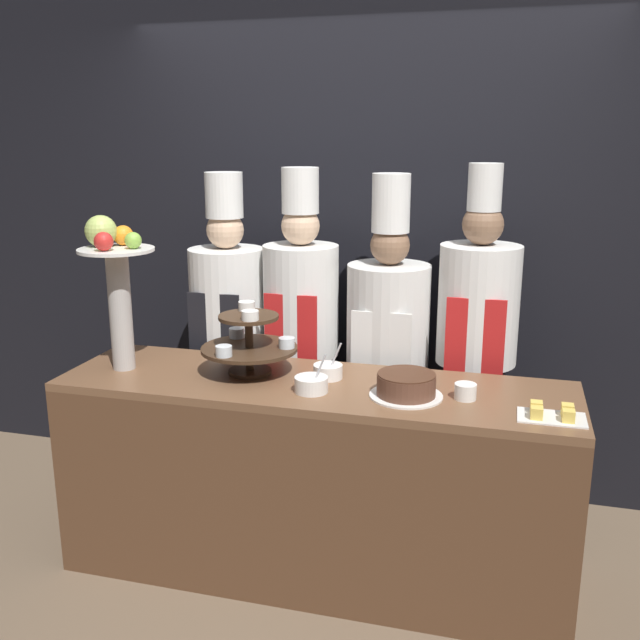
% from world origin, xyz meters
% --- Properties ---
extents(ground_plane, '(14.00, 14.00, 0.00)m').
position_xyz_m(ground_plane, '(0.00, 0.00, 0.00)').
color(ground_plane, brown).
extents(wall_back, '(10.00, 0.06, 2.80)m').
position_xyz_m(wall_back, '(0.00, 1.29, 1.40)').
color(wall_back, black).
rests_on(wall_back, ground_plane).
extents(buffet_counter, '(2.20, 0.62, 0.90)m').
position_xyz_m(buffet_counter, '(0.00, 0.31, 0.45)').
color(buffet_counter, brown).
rests_on(buffet_counter, ground_plane).
extents(tiered_stand, '(0.42, 0.42, 0.31)m').
position_xyz_m(tiered_stand, '(-0.31, 0.36, 1.04)').
color(tiered_stand, '#3D2819').
rests_on(tiered_stand, buffet_counter).
extents(fruit_pedestal, '(0.33, 0.33, 0.68)m').
position_xyz_m(fruit_pedestal, '(-0.90, 0.28, 1.33)').
color(fruit_pedestal, '#B2ADA8').
rests_on(fruit_pedestal, buffet_counter).
extents(cake_round, '(0.30, 0.30, 0.10)m').
position_xyz_m(cake_round, '(0.40, 0.24, 0.94)').
color(cake_round, white).
rests_on(cake_round, buffet_counter).
extents(cup_white, '(0.09, 0.09, 0.06)m').
position_xyz_m(cup_white, '(0.63, 0.28, 0.93)').
color(cup_white, white).
rests_on(cup_white, buffet_counter).
extents(cake_square_tray, '(0.25, 0.15, 0.05)m').
position_xyz_m(cake_square_tray, '(0.96, 0.16, 0.92)').
color(cake_square_tray, white).
rests_on(cake_square_tray, buffet_counter).
extents(serving_bowl_near, '(0.14, 0.14, 0.17)m').
position_xyz_m(serving_bowl_near, '(0.02, 0.20, 0.93)').
color(serving_bowl_near, white).
rests_on(serving_bowl_near, buffet_counter).
extents(serving_bowl_far, '(0.13, 0.13, 0.16)m').
position_xyz_m(serving_bowl_far, '(0.04, 0.38, 0.93)').
color(serving_bowl_far, white).
rests_on(serving_bowl_far, buffet_counter).
extents(chef_left, '(0.39, 0.39, 1.74)m').
position_xyz_m(chef_left, '(-0.63, 0.90, 0.95)').
color(chef_left, '#28282D').
rests_on(chef_left, ground_plane).
extents(chef_center_left, '(0.38, 0.38, 1.77)m').
position_xyz_m(chef_center_left, '(-0.23, 0.90, 0.97)').
color(chef_center_left, '#28282D').
rests_on(chef_center_left, ground_plane).
extents(chef_center_right, '(0.41, 0.41, 1.75)m').
position_xyz_m(chef_center_right, '(0.21, 0.90, 0.92)').
color(chef_center_right, '#28282D').
rests_on(chef_center_right, ground_plane).
extents(chef_right, '(0.38, 0.38, 1.80)m').
position_xyz_m(chef_right, '(0.64, 0.90, 0.98)').
color(chef_right, '#28282D').
rests_on(chef_right, ground_plane).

